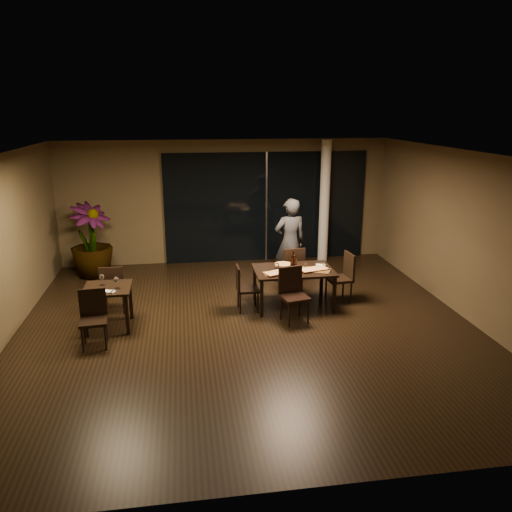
# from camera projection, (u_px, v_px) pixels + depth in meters

# --- Properties ---
(ground) EXTENTS (8.00, 8.00, 0.00)m
(ground) POSITION_uv_depth(u_px,v_px,m) (248.00, 326.00, 8.86)
(ground) COLOR black
(ground) RESTS_ON ground
(wall_back) EXTENTS (8.00, 0.10, 3.00)m
(wall_back) POSITION_uv_depth(u_px,v_px,m) (226.00, 202.00, 12.27)
(wall_back) COLOR brown
(wall_back) RESTS_ON ground
(wall_front) EXTENTS (8.00, 0.10, 3.00)m
(wall_front) POSITION_uv_depth(u_px,v_px,m) (305.00, 359.00, 4.59)
(wall_front) COLOR brown
(wall_front) RESTS_ON ground
(wall_right) EXTENTS (0.10, 8.00, 3.00)m
(wall_right) POSITION_uv_depth(u_px,v_px,m) (469.00, 236.00, 9.01)
(wall_right) COLOR brown
(wall_right) RESTS_ON ground
(ceiling) EXTENTS (8.00, 8.00, 0.04)m
(ceiling) POSITION_uv_depth(u_px,v_px,m) (247.00, 153.00, 8.00)
(ceiling) COLOR white
(ceiling) RESTS_ON wall_back
(window_panel) EXTENTS (5.00, 0.06, 2.70)m
(window_panel) POSITION_uv_depth(u_px,v_px,m) (266.00, 207.00, 12.37)
(window_panel) COLOR black
(window_panel) RESTS_ON ground
(column) EXTENTS (0.24, 0.24, 3.00)m
(column) POSITION_uv_depth(u_px,v_px,m) (324.00, 202.00, 12.23)
(column) COLOR silver
(column) RESTS_ON ground
(main_table) EXTENTS (1.50, 1.00, 0.75)m
(main_table) POSITION_uv_depth(u_px,v_px,m) (293.00, 273.00, 9.57)
(main_table) COLOR black
(main_table) RESTS_ON ground
(side_table) EXTENTS (0.80, 0.80, 0.75)m
(side_table) POSITION_uv_depth(u_px,v_px,m) (108.00, 294.00, 8.63)
(side_table) COLOR black
(side_table) RESTS_ON ground
(chair_main_far) EXTENTS (0.51, 0.51, 0.98)m
(chair_main_far) POSITION_uv_depth(u_px,v_px,m) (292.00, 267.00, 10.30)
(chair_main_far) COLOR black
(chair_main_far) RESTS_ON ground
(chair_main_near) EXTENTS (0.54, 0.54, 0.98)m
(chair_main_near) POSITION_uv_depth(u_px,v_px,m) (293.00, 291.00, 8.96)
(chair_main_near) COLOR black
(chair_main_near) RESTS_ON ground
(chair_main_left) EXTENTS (0.41, 0.41, 0.88)m
(chair_main_left) POSITION_uv_depth(u_px,v_px,m) (244.00, 286.00, 9.41)
(chair_main_left) COLOR black
(chair_main_left) RESTS_ON ground
(chair_main_right) EXTENTS (0.50, 0.50, 0.99)m
(chair_main_right) POSITION_uv_depth(u_px,v_px,m) (343.00, 275.00, 9.86)
(chair_main_right) COLOR black
(chair_main_right) RESTS_ON ground
(chair_side_far) EXTENTS (0.44, 0.44, 0.94)m
(chair_side_far) POSITION_uv_depth(u_px,v_px,m) (113.00, 287.00, 9.27)
(chair_side_far) COLOR black
(chair_side_far) RESTS_ON ground
(chair_side_near) EXTENTS (0.47, 0.47, 0.93)m
(chair_side_near) POSITION_uv_depth(u_px,v_px,m) (93.00, 315.00, 8.03)
(chair_side_near) COLOR black
(chair_side_near) RESTS_ON ground
(diner) EXTENTS (0.70, 0.52, 1.90)m
(diner) POSITION_uv_depth(u_px,v_px,m) (290.00, 242.00, 10.70)
(diner) COLOR #292B2E
(diner) RESTS_ON ground
(potted_plant) EXTENTS (1.29, 1.29, 1.68)m
(potted_plant) POSITION_uv_depth(u_px,v_px,m) (91.00, 240.00, 11.25)
(potted_plant) COLOR #1C4617
(potted_plant) RESTS_ON ground
(pizza_board_left) EXTENTS (0.58, 0.32, 0.01)m
(pizza_board_left) POSITION_uv_depth(u_px,v_px,m) (278.00, 273.00, 9.29)
(pizza_board_left) COLOR #4A2A17
(pizza_board_left) RESTS_ON main_table
(pizza_board_right) EXTENTS (0.69, 0.55, 0.01)m
(pizza_board_right) POSITION_uv_depth(u_px,v_px,m) (314.00, 270.00, 9.47)
(pizza_board_right) COLOR #4D3418
(pizza_board_right) RESTS_ON main_table
(oblong_pizza_left) EXTENTS (0.55, 0.42, 0.02)m
(oblong_pizza_left) POSITION_uv_depth(u_px,v_px,m) (278.00, 272.00, 9.28)
(oblong_pizza_left) COLOR maroon
(oblong_pizza_left) RESTS_ON pizza_board_left
(oblong_pizza_right) EXTENTS (0.55, 0.35, 0.02)m
(oblong_pizza_right) POSITION_uv_depth(u_px,v_px,m) (314.00, 269.00, 9.47)
(oblong_pizza_right) COLOR maroon
(oblong_pizza_right) RESTS_ON pizza_board_right
(round_pizza) EXTENTS (0.32, 0.32, 0.01)m
(round_pizza) POSITION_uv_depth(u_px,v_px,m) (283.00, 264.00, 9.83)
(round_pizza) COLOR #B23E13
(round_pizza) RESTS_ON main_table
(bottle_a) EXTENTS (0.06, 0.06, 0.27)m
(bottle_a) POSITION_uv_depth(u_px,v_px,m) (292.00, 262.00, 9.56)
(bottle_a) COLOR black
(bottle_a) RESTS_ON main_table
(bottle_b) EXTENTS (0.06, 0.06, 0.26)m
(bottle_b) POSITION_uv_depth(u_px,v_px,m) (295.00, 262.00, 9.56)
(bottle_b) COLOR black
(bottle_b) RESTS_ON main_table
(bottle_c) EXTENTS (0.07, 0.07, 0.34)m
(bottle_c) POSITION_uv_depth(u_px,v_px,m) (293.00, 259.00, 9.61)
(bottle_c) COLOR black
(bottle_c) RESTS_ON main_table
(tumbler_left) EXTENTS (0.08, 0.08, 0.10)m
(tumbler_left) POSITION_uv_depth(u_px,v_px,m) (277.00, 266.00, 9.59)
(tumbler_left) COLOR white
(tumbler_left) RESTS_ON main_table
(tumbler_right) EXTENTS (0.07, 0.07, 0.09)m
(tumbler_right) POSITION_uv_depth(u_px,v_px,m) (305.00, 265.00, 9.67)
(tumbler_right) COLOR white
(tumbler_right) RESTS_ON main_table
(napkin_near) EXTENTS (0.20, 0.14, 0.01)m
(napkin_near) POSITION_uv_depth(u_px,v_px,m) (326.00, 270.00, 9.50)
(napkin_near) COLOR white
(napkin_near) RESTS_ON main_table
(napkin_far) EXTENTS (0.20, 0.15, 0.01)m
(napkin_far) POSITION_uv_depth(u_px,v_px,m) (321.00, 265.00, 9.78)
(napkin_far) COLOR white
(napkin_far) RESTS_ON main_table
(wine_glass_a) EXTENTS (0.08, 0.08, 0.19)m
(wine_glass_a) POSITION_uv_depth(u_px,v_px,m) (102.00, 280.00, 8.67)
(wine_glass_a) COLOR white
(wine_glass_a) RESTS_ON side_table
(wine_glass_b) EXTENTS (0.09, 0.09, 0.20)m
(wine_glass_b) POSITION_uv_depth(u_px,v_px,m) (116.00, 283.00, 8.51)
(wine_glass_b) COLOR white
(wine_glass_b) RESTS_ON side_table
(side_napkin) EXTENTS (0.21, 0.17, 0.01)m
(side_napkin) POSITION_uv_depth(u_px,v_px,m) (109.00, 291.00, 8.37)
(side_napkin) COLOR white
(side_napkin) RESTS_ON side_table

